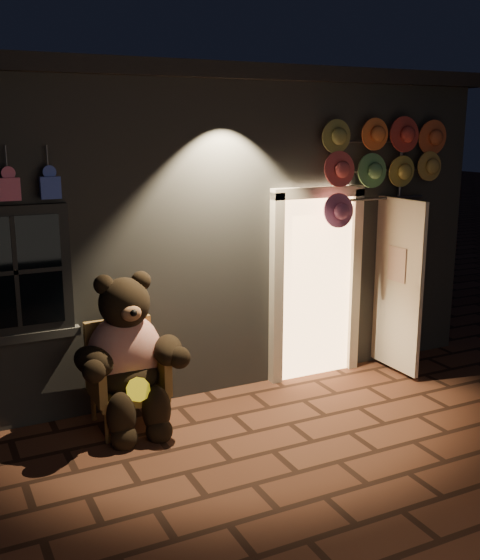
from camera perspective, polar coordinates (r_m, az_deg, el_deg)
ground at (r=6.07m, az=2.90°, el=-14.66°), size 60.00×60.00×0.00m
shop_building at (r=9.12m, az=-9.33°, el=6.10°), size 7.30×5.95×3.51m
wicker_armchair at (r=6.49m, az=-9.98°, el=-8.07°), size 0.70×0.63×1.00m
teddy_bear at (r=6.29m, az=-9.73°, el=-6.53°), size 1.13×0.87×1.56m
hat_rack at (r=7.61m, az=12.33°, el=9.90°), size 1.65×0.22×2.91m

